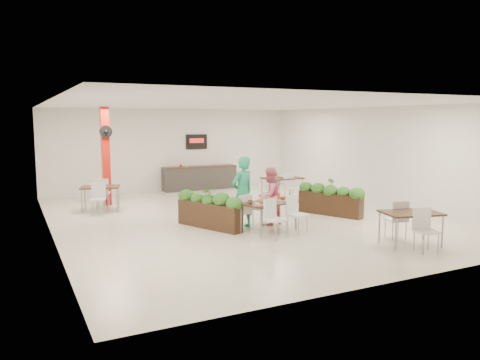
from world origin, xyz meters
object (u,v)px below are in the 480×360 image
main_table (269,206)px  planter_right (330,198)px  diner_woman (270,196)px  planter_left (209,208)px  red_column (106,155)px  side_table_c (411,217)px  side_table_b (282,181)px  side_table_a (100,190)px  diner_man (243,192)px  service_counter (200,177)px

main_table → planter_right: bearing=20.4°
diner_woman → planter_left: (-1.58, 0.36, -0.24)m
red_column → side_table_c: (5.07, -8.14, -1.01)m
side_table_b → side_table_a: bearing=171.9°
side_table_a → main_table: bearing=-39.0°
red_column → planter_left: (1.71, -4.62, -1.11)m
red_column → diner_woman: size_ratio=2.08×
red_column → side_table_c: red_column is taller
diner_man → side_table_c: 4.09m
planter_left → side_table_c: bearing=-46.3°
side_table_a → planter_right: bearing=-15.9°
diner_man → planter_right: (3.04, 0.33, -0.42)m
main_table → planter_left: bearing=139.1°
diner_woman → main_table: bearing=40.7°
planter_left → diner_woman: bearing=-12.7°
red_column → planter_right: bearing=-40.0°
side_table_a → side_table_b: same height
red_column → side_table_b: 6.09m
planter_right → side_table_b: planter_right is taller
diner_woman → side_table_a: bearing=-65.4°
service_counter → diner_man: service_counter is taller
main_table → diner_man: bearing=120.8°
red_column → service_counter: red_column is taller
service_counter → main_table: service_counter is taller
diner_man → side_table_b: 4.82m
service_counter → side_table_b: size_ratio=1.83×
side_table_a → side_table_b: size_ratio=1.02×
side_table_b → planter_right: bearing=-98.0°
red_column → planter_left: 5.05m
side_table_a → side_table_b: 6.21m
planter_left → planter_right: bearing=-0.4°
diner_man → diner_woman: diner_man is taller
service_counter → main_table: 7.58m
planter_left → side_table_a: planter_left is taller
diner_woman → planter_left: diner_woman is taller
red_column → diner_woman: (3.29, -4.98, -0.88)m
main_table → side_table_b: (2.93, 4.14, 0.00)m
red_column → side_table_b: bearing=-14.4°
planter_left → diner_man: bearing=-24.6°
diner_man → side_table_a: diner_man is taller
service_counter → main_table: (-1.11, -7.50, 0.14)m
side_table_a → planter_left: bearing=-44.3°
main_table → red_column: bearing=117.1°
service_counter → diner_woman: bearing=-95.9°
planter_right → planter_left: bearing=179.6°
service_counter → side_table_c: bearing=-83.9°
service_counter → main_table: size_ratio=1.57×
side_table_b → side_table_c: (-0.74, -6.65, -0.01)m
planter_right → side_table_a: size_ratio=1.15×
main_table → planter_left: size_ratio=0.97×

